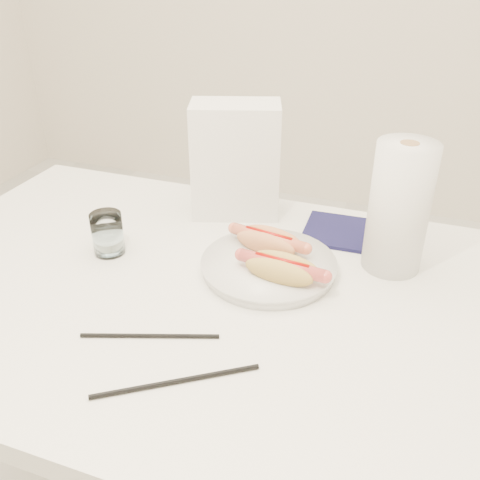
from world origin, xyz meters
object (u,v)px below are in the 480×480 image
(table, at_px, (196,311))
(paper_towel_roll, at_px, (399,208))
(plate, at_px, (269,267))
(hotdog_left, at_px, (269,241))
(napkin_box, at_px, (236,160))
(hotdog_right, at_px, (282,268))
(water_glass, at_px, (108,234))

(table, distance_m, paper_towel_roll, 0.42)
(plate, relative_size, hotdog_left, 1.55)
(hotdog_left, relative_size, napkin_box, 0.63)
(plate, bearing_deg, paper_towel_roll, 25.36)
(paper_towel_roll, bearing_deg, plate, -154.64)
(plate, xyz_separation_m, hotdog_right, (0.04, -0.04, 0.03))
(plate, distance_m, hotdog_left, 0.05)
(hotdog_left, distance_m, water_glass, 0.32)
(hotdog_right, xyz_separation_m, napkin_box, (-0.18, 0.25, 0.08))
(table, height_order, hotdog_left, hotdog_left)
(table, distance_m, water_glass, 0.24)
(hotdog_left, height_order, paper_towel_roll, paper_towel_roll)
(table, relative_size, plate, 4.89)
(napkin_box, height_order, paper_towel_roll, napkin_box)
(table, bearing_deg, hotdog_left, 52.95)
(hotdog_left, xyz_separation_m, water_glass, (-0.31, -0.08, 0.00))
(table, bearing_deg, hotdog_right, 16.81)
(table, relative_size, water_glass, 14.05)
(plate, bearing_deg, table, -142.32)
(plate, relative_size, napkin_box, 0.98)
(hotdog_left, distance_m, paper_towel_roll, 0.25)
(water_glass, xyz_separation_m, paper_towel_roll, (0.53, 0.14, 0.08))
(table, xyz_separation_m, hotdog_left, (0.10, 0.13, 0.10))
(hotdog_left, xyz_separation_m, hotdog_right, (0.05, -0.09, 0.00))
(hotdog_left, distance_m, hotdog_right, 0.10)
(plate, height_order, paper_towel_roll, paper_towel_roll)
(water_glass, relative_size, napkin_box, 0.34)
(plate, bearing_deg, water_glass, -172.83)
(table, bearing_deg, paper_towel_roll, 30.00)
(plate, distance_m, paper_towel_roll, 0.26)
(table, bearing_deg, napkin_box, 95.99)
(hotdog_left, xyz_separation_m, napkin_box, (-0.13, 0.17, 0.09))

